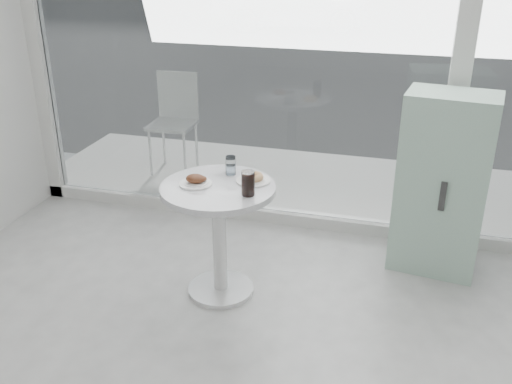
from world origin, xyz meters
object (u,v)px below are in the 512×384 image
(main_table, at_px, (219,217))
(water_tumbler_b, at_px, (231,165))
(plate_fritter, at_px, (196,181))
(plate_donut, at_px, (253,178))
(patio_chair, at_px, (175,116))
(car_white, at_px, (290,1))
(water_tumbler_a, at_px, (231,167))
(mint_cabinet, at_px, (442,184))
(cola_glass, at_px, (248,184))

(main_table, relative_size, water_tumbler_b, 7.20)
(plate_fritter, bearing_deg, water_tumbler_b, 61.06)
(plate_donut, bearing_deg, patio_chair, 126.11)
(car_white, relative_size, plate_donut, 18.32)
(water_tumbler_a, distance_m, water_tumbler_b, 0.04)
(main_table, xyz_separation_m, plate_donut, (0.19, 0.12, 0.24))
(mint_cabinet, height_order, plate_donut, mint_cabinet)
(water_tumbler_a, xyz_separation_m, cola_glass, (0.20, -0.28, 0.03))
(car_white, distance_m, water_tumbler_a, 11.77)
(mint_cabinet, relative_size, water_tumbler_b, 11.86)
(car_white, bearing_deg, mint_cabinet, -174.18)
(mint_cabinet, relative_size, plate_donut, 5.77)
(mint_cabinet, xyz_separation_m, plate_donut, (-1.17, -0.60, 0.16))
(water_tumbler_a, bearing_deg, plate_fritter, -125.39)
(mint_cabinet, distance_m, car_white, 11.59)
(water_tumbler_b, bearing_deg, water_tumbler_a, -72.65)
(patio_chair, bearing_deg, cola_glass, -58.71)
(patio_chair, distance_m, car_white, 9.94)
(water_tumbler_a, bearing_deg, plate_donut, -23.79)
(main_table, height_order, mint_cabinet, mint_cabinet)
(mint_cabinet, bearing_deg, patio_chair, 162.42)
(mint_cabinet, xyz_separation_m, water_tumbler_b, (-1.35, -0.49, 0.18))
(car_white, relative_size, water_tumbler_a, 37.03)
(main_table, distance_m, cola_glass, 0.37)
(car_white, height_order, plate_fritter, car_white)
(water_tumbler_a, xyz_separation_m, water_tumbler_b, (-0.01, 0.04, -0.00))
(mint_cabinet, distance_m, plate_fritter, 1.68)
(plate_donut, height_order, cola_glass, cola_glass)
(patio_chair, distance_m, cola_glass, 2.39)
(water_tumbler_a, distance_m, cola_glass, 0.35)
(water_tumbler_a, bearing_deg, mint_cabinet, 21.48)
(patio_chair, bearing_deg, mint_cabinet, -27.73)
(main_table, height_order, plate_fritter, plate_fritter)
(mint_cabinet, height_order, cola_glass, mint_cabinet)
(patio_chair, height_order, car_white, car_white)
(plate_donut, bearing_deg, water_tumbler_b, 147.98)
(car_white, bearing_deg, main_table, 178.55)
(water_tumbler_b, bearing_deg, main_table, -91.72)
(water_tumbler_a, bearing_deg, cola_glass, -54.86)
(car_white, height_order, water_tumbler_b, car_white)
(patio_chair, relative_size, cola_glass, 6.19)
(plate_donut, bearing_deg, car_white, 101.33)
(main_table, xyz_separation_m, car_white, (-2.14, 11.77, 0.13))
(water_tumbler_a, relative_size, cola_glass, 0.71)
(main_table, relative_size, mint_cabinet, 0.61)
(plate_fritter, relative_size, plate_donut, 0.93)
(patio_chair, distance_m, plate_donut, 2.20)
(mint_cabinet, distance_m, cola_glass, 1.42)
(cola_glass, bearing_deg, car_white, 101.26)
(mint_cabinet, distance_m, water_tumbler_b, 1.45)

